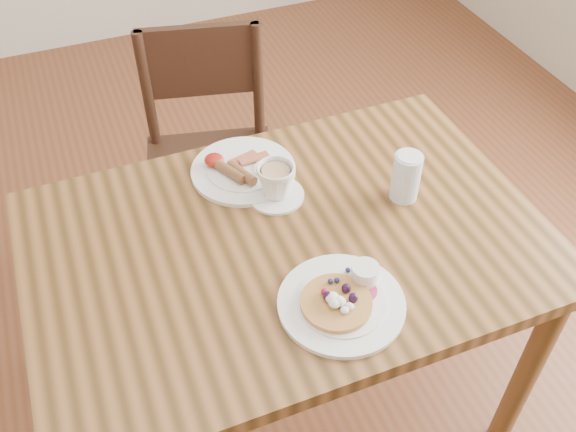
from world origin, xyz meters
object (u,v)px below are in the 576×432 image
object	(u,v)px
teacup_saucer	(276,183)
chair_far	(210,154)
breakfast_plate	(242,169)
dining_table	(288,266)
pancake_plate	(343,300)
water_glass	(406,177)

from	to	relation	value
teacup_saucer	chair_far	bearing A→B (deg)	93.31
breakfast_plate	teacup_saucer	xyz separation A→B (m)	(0.05, -0.12, 0.03)
dining_table	chair_far	world-z (taller)	chair_far
chair_far	breakfast_plate	xyz separation A→B (m)	(-0.02, -0.42, 0.27)
breakfast_plate	teacup_saucer	size ratio (longest dim) A/B	1.93
breakfast_plate	teacup_saucer	world-z (taller)	teacup_saucer
dining_table	pancake_plate	xyz separation A→B (m)	(0.03, -0.22, 0.11)
teacup_saucer	water_glass	distance (m)	0.32
breakfast_plate	water_glass	size ratio (longest dim) A/B	2.15
chair_far	pancake_plate	bearing A→B (deg)	105.78
pancake_plate	breakfast_plate	distance (m)	0.49
breakfast_plate	water_glass	world-z (taller)	water_glass
pancake_plate	teacup_saucer	size ratio (longest dim) A/B	1.93
dining_table	water_glass	size ratio (longest dim) A/B	9.55
chair_far	pancake_plate	size ratio (longest dim) A/B	3.26
pancake_plate	water_glass	xyz separation A→B (m)	(0.28, 0.25, 0.05)
chair_far	teacup_saucer	distance (m)	0.62
chair_far	breakfast_plate	world-z (taller)	chair_far
dining_table	pancake_plate	size ratio (longest dim) A/B	4.44
pancake_plate	water_glass	bearing A→B (deg)	41.41
dining_table	chair_far	xyz separation A→B (m)	(-0.01, 0.68, -0.16)
dining_table	breakfast_plate	world-z (taller)	breakfast_plate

